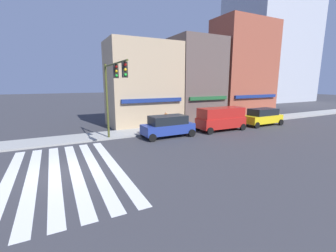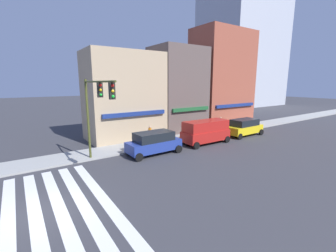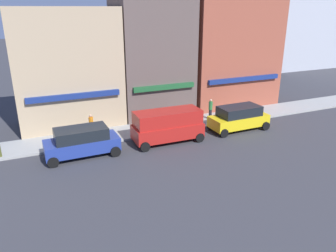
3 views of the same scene
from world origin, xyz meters
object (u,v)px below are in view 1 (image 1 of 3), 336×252
object	(u,v)px
traffic_signal	(113,85)
pedestrian_green_top	(239,114)
suv_blue	(168,126)
suv_yellow	(263,116)
van_red	(221,118)
pedestrian_orange_vest	(166,120)
fire_hydrant	(154,128)

from	to	relation	value
traffic_signal	pedestrian_green_top	bearing A→B (deg)	11.73
suv_blue	suv_yellow	size ratio (longest dim) A/B	1.00
van_red	traffic_signal	bearing A→B (deg)	-176.21
suv_yellow	van_red	bearing A→B (deg)	178.82
suv_blue	pedestrian_orange_vest	bearing A→B (deg)	65.95
suv_yellow	fire_hydrant	bearing A→B (deg)	171.27
fire_hydrant	suv_yellow	bearing A→B (deg)	-7.55
pedestrian_orange_vest	fire_hydrant	distance (m)	2.10
van_red	pedestrian_orange_vest	size ratio (longest dim) A/B	2.84
van_red	suv_yellow	world-z (taller)	van_red
traffic_signal	van_red	distance (m)	11.52
suv_yellow	pedestrian_green_top	world-z (taller)	suv_yellow
suv_blue	fire_hydrant	size ratio (longest dim) A/B	5.62
traffic_signal	pedestrian_green_top	size ratio (longest dim) A/B	3.59
van_red	suv_yellow	size ratio (longest dim) A/B	1.06
suv_yellow	pedestrian_orange_vest	world-z (taller)	suv_yellow
suv_blue	pedestrian_orange_vest	distance (m)	2.94
pedestrian_orange_vest	suv_blue	bearing A→B (deg)	-70.42
suv_blue	pedestrian_orange_vest	xyz separation A→B (m)	(1.15, 2.70, 0.04)
suv_yellow	suv_blue	bearing A→B (deg)	178.82
traffic_signal	suv_yellow	bearing A→B (deg)	1.88
suv_yellow	pedestrian_green_top	xyz separation A→B (m)	(-0.92, 2.80, 0.04)
suv_blue	fire_hydrant	xyz separation A→B (m)	(-0.63, 1.70, -0.42)
suv_yellow	fire_hydrant	world-z (taller)	suv_yellow
van_red	suv_yellow	bearing A→B (deg)	0.86
suv_blue	van_red	xyz separation A→B (m)	(6.06, -0.00, 0.25)
suv_blue	van_red	world-z (taller)	van_red
traffic_signal	suv_yellow	xyz separation A→B (m)	(17.12, 0.56, -3.63)
suv_blue	pedestrian_green_top	size ratio (longest dim) A/B	2.67
traffic_signal	fire_hydrant	distance (m)	6.32
van_red	pedestrian_orange_vest	xyz separation A→B (m)	(-4.91, 2.70, -0.21)
suv_blue	pedestrian_green_top	xyz separation A→B (m)	(11.27, 2.80, 0.04)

